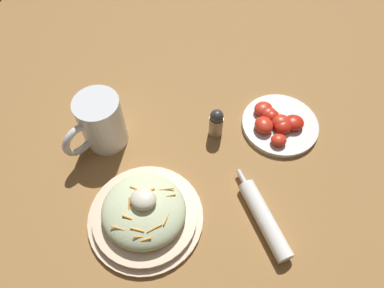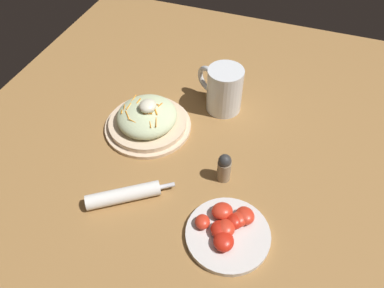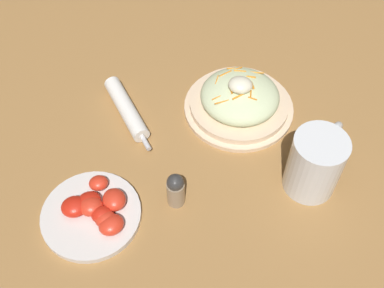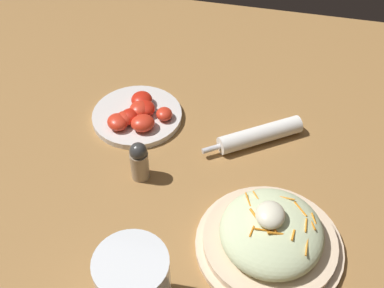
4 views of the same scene
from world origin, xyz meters
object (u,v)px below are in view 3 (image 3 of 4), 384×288
at_px(salad_plate, 239,100).
at_px(salt_shaker, 176,190).
at_px(napkin_roll, 127,109).
at_px(tomato_plate, 94,212).
at_px(beer_mug, 315,165).

bearing_deg(salad_plate, salt_shaker, 68.24).
distance_m(napkin_roll, tomato_plate, 0.25).
xyz_separation_m(napkin_roll, salt_shaker, (-0.14, 0.20, 0.02)).
bearing_deg(napkin_roll, tomato_plate, 88.94).
distance_m(beer_mug, napkin_roll, 0.41).
distance_m(beer_mug, tomato_plate, 0.41).
xyz_separation_m(napkin_roll, tomato_plate, (0.00, 0.25, -0.00)).
distance_m(napkin_roll, salt_shaker, 0.24).
bearing_deg(salt_shaker, salad_plate, -111.76).
relative_size(salad_plate, beer_mug, 1.61).
distance_m(tomato_plate, salt_shaker, 0.15).
relative_size(salad_plate, salt_shaker, 2.92).
bearing_deg(salt_shaker, napkin_roll, -55.00).
bearing_deg(napkin_roll, beer_mug, 162.64).
relative_size(tomato_plate, salt_shaker, 2.27).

